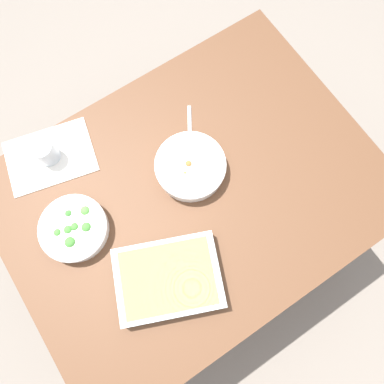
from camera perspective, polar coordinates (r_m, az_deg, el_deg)
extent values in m
plane|color=slate|center=(1.86, 0.00, -6.02)|extent=(6.00, 6.00, 0.00)
cube|color=brown|center=(1.15, 0.00, -0.26)|extent=(1.20, 0.90, 0.04)
cylinder|color=brown|center=(1.54, -9.95, -27.28)|extent=(0.06, 0.06, 0.70)
cylinder|color=brown|center=(1.65, 23.92, -4.51)|extent=(0.06, 0.06, 0.70)
cylinder|color=brown|center=(1.66, -23.71, -2.62)|extent=(0.06, 0.06, 0.70)
cylinder|color=brown|center=(1.76, 8.03, 16.45)|extent=(0.06, 0.06, 0.70)
cube|color=silver|center=(1.26, -21.86, 5.33)|extent=(0.32, 0.26, 0.00)
cylinder|color=white|center=(1.13, -0.26, 4.04)|extent=(0.22, 0.22, 0.05)
torus|color=white|center=(1.11, -0.27, 4.44)|extent=(0.23, 0.23, 0.01)
cylinder|color=#B2844C|center=(1.12, -0.26, 4.08)|extent=(0.18, 0.18, 0.03)
sphere|color=#C66633|center=(1.11, -0.55, 4.48)|extent=(0.02, 0.02, 0.02)
sphere|color=#C66633|center=(1.10, -1.11, 3.02)|extent=(0.02, 0.02, 0.02)
sphere|color=silver|center=(1.10, -0.30, 2.69)|extent=(0.02, 0.02, 0.02)
cylinder|color=white|center=(1.14, -18.37, -5.64)|extent=(0.20, 0.20, 0.05)
torus|color=white|center=(1.12, -18.70, -5.46)|extent=(0.21, 0.21, 0.01)
cylinder|color=#8CB272|center=(1.14, -18.41, -5.62)|extent=(0.16, 0.16, 0.02)
sphere|color=#569E42|center=(1.12, -16.79, -2.91)|extent=(0.03, 0.03, 0.03)
sphere|color=#478C38|center=(1.13, -20.79, -6.14)|extent=(0.02, 0.02, 0.02)
sphere|color=#478C38|center=(1.12, -19.27, -5.76)|extent=(0.03, 0.03, 0.03)
sphere|color=#478C38|center=(1.11, -16.60, -5.45)|extent=(0.03, 0.03, 0.03)
sphere|color=#478C38|center=(1.11, -18.99, -7.66)|extent=(0.03, 0.03, 0.03)
sphere|color=#478C38|center=(1.12, -18.32, -5.35)|extent=(0.03, 0.03, 0.03)
sphere|color=#3D7A33|center=(1.13, -19.20, -3.30)|extent=(0.02, 0.02, 0.02)
cube|color=silver|center=(1.06, -3.83, -13.67)|extent=(0.36, 0.32, 0.06)
cube|color=#DBAD56|center=(1.05, -3.88, -13.65)|extent=(0.32, 0.28, 0.04)
cylinder|color=#B2BCC6|center=(1.22, -22.54, 5.99)|extent=(0.07, 0.07, 0.08)
cylinder|color=black|center=(1.23, -22.32, 5.78)|extent=(0.06, 0.06, 0.05)
cube|color=silver|center=(1.21, -0.40, 10.75)|extent=(0.08, 0.12, 0.01)
ellipsoid|color=silver|center=(1.17, -0.32, 7.08)|extent=(0.04, 0.05, 0.01)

